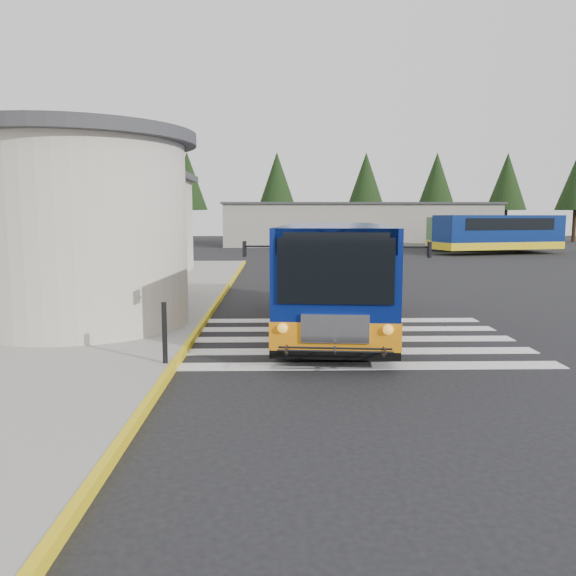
{
  "coord_description": "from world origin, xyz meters",
  "views": [
    {
      "loc": [
        -2.1,
        -13.78,
        2.89
      ],
      "look_at": [
        -1.82,
        -0.5,
        1.19
      ],
      "focal_mm": 35.0,
      "sensor_mm": 36.0,
      "label": 1
    }
  ],
  "objects_px": {
    "transit_bus": "(334,279)",
    "far_bus_a": "(499,232)",
    "bollard": "(165,333)",
    "far_bus_b": "(486,232)",
    "pedestrian_a": "(92,301)",
    "pedestrian_b": "(166,292)"
  },
  "relations": [
    {
      "from": "transit_bus",
      "to": "far_bus_a",
      "type": "bearing_deg",
      "value": 66.81
    },
    {
      "from": "transit_bus",
      "to": "bollard",
      "type": "height_order",
      "value": "transit_bus"
    },
    {
      "from": "far_bus_b",
      "to": "bollard",
      "type": "bearing_deg",
      "value": 154.38
    },
    {
      "from": "transit_bus",
      "to": "far_bus_a",
      "type": "relative_size",
      "value": 0.94
    },
    {
      "from": "transit_bus",
      "to": "pedestrian_a",
      "type": "height_order",
      "value": "transit_bus"
    },
    {
      "from": "pedestrian_b",
      "to": "bollard",
      "type": "distance_m",
      "value": 3.51
    },
    {
      "from": "pedestrian_a",
      "to": "pedestrian_b",
      "type": "distance_m",
      "value": 1.87
    },
    {
      "from": "pedestrian_b",
      "to": "far_bus_b",
      "type": "xyz_separation_m",
      "value": [
        20.27,
        32.87,
        0.56
      ]
    },
    {
      "from": "transit_bus",
      "to": "pedestrian_b",
      "type": "distance_m",
      "value": 4.31
    },
    {
      "from": "pedestrian_a",
      "to": "bollard",
      "type": "bearing_deg",
      "value": -149.69
    },
    {
      "from": "pedestrian_b",
      "to": "far_bus_b",
      "type": "bearing_deg",
      "value": 131.74
    },
    {
      "from": "bollard",
      "to": "far_bus_a",
      "type": "distance_m",
      "value": 37.74
    },
    {
      "from": "transit_bus",
      "to": "far_bus_b",
      "type": "bearing_deg",
      "value": 69.11
    },
    {
      "from": "pedestrian_a",
      "to": "far_bus_a",
      "type": "bearing_deg",
      "value": -47.47
    },
    {
      "from": "pedestrian_a",
      "to": "pedestrian_b",
      "type": "relative_size",
      "value": 0.96
    },
    {
      "from": "far_bus_a",
      "to": "pedestrian_a",
      "type": "bearing_deg",
      "value": 129.87
    },
    {
      "from": "transit_bus",
      "to": "far_bus_b",
      "type": "distance_m",
      "value": 35.92
    },
    {
      "from": "pedestrian_a",
      "to": "bollard",
      "type": "relative_size",
      "value": 1.45
    },
    {
      "from": "transit_bus",
      "to": "far_bus_a",
      "type": "distance_m",
      "value": 32.33
    },
    {
      "from": "transit_bus",
      "to": "bollard",
      "type": "relative_size",
      "value": 8.32
    },
    {
      "from": "pedestrian_b",
      "to": "far_bus_b",
      "type": "relative_size",
      "value": 0.18
    },
    {
      "from": "bollard",
      "to": "far_bus_a",
      "type": "bearing_deg",
      "value": 59.45
    }
  ]
}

